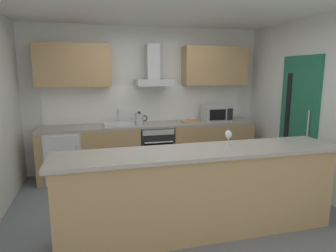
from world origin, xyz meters
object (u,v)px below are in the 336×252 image
Objects in this scene: refrigerator at (64,156)px; microwave at (217,113)px; wine_glass at (228,135)px; kettle at (139,119)px; oven at (155,148)px; sink at (119,124)px; range_hood at (153,73)px; chopping_board at (192,122)px.

microwave is at bearing -0.53° from refrigerator.
microwave is at bearing 69.78° from wine_glass.
microwave is 2.81× the size of wine_glass.
kettle is (1.27, -0.03, 0.58)m from refrigerator.
sink reaches higher than oven.
oven is 1.56m from refrigerator.
range_hood is 4.05× the size of wine_glass.
sink is at bearing 179.01° from oven.
range_hood is at bearing 90.00° from oven.
oven is at bearing 0.10° from refrigerator.
range_hood is at bearing 4.86° from refrigerator.
sink is (-1.79, 0.04, -0.12)m from microwave.
refrigerator is (-1.56, -0.00, -0.03)m from oven.
chopping_board is at bearing 0.60° from kettle.
kettle reaches higher than oven.
refrigerator is at bearing 179.47° from microwave.
microwave is (2.71, -0.03, 0.62)m from refrigerator.
oven is 0.61m from kettle.
microwave reaches higher than wine_glass.
wine_glass is at bearing -70.68° from kettle.
wine_glass reaches higher than oven.
microwave is at bearing 0.23° from kettle.
range_hood reaches higher than microwave.
microwave is at bearing -0.50° from chopping_board.
microwave is at bearing -1.38° from oven.
microwave is at bearing -7.73° from range_hood.
kettle is at bearing -173.19° from oven.
chopping_board is at bearing -1.52° from sink.
refrigerator is 2.50× the size of chopping_board.
oven is 4.50× the size of wine_glass.
microwave is 1.47× the size of chopping_board.
kettle is (0.35, -0.04, 0.08)m from sink.
refrigerator is 1.05m from sink.
oven is 1.33m from range_hood.
kettle is at bearing -149.96° from range_hood.
chopping_board is at bearing -0.54° from refrigerator.
oven is at bearing -90.00° from range_hood.
wine_glass is at bearing -79.03° from range_hood.
oven is at bearing 101.65° from wine_glass.
microwave reaches higher than refrigerator.
wine_glass is (-0.74, -2.01, 0.05)m from microwave.
wine_glass is at bearing -45.84° from refrigerator.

